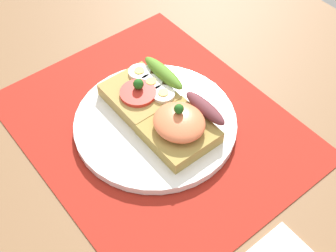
# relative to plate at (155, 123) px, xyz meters

# --- Properties ---
(ground_plane) EXTENTS (1.20, 0.90, 0.03)m
(ground_plane) POSITION_rel_plate_xyz_m (0.00, 0.00, -0.03)
(ground_plane) COLOR brown
(placemat) EXTENTS (0.43, 0.35, 0.00)m
(placemat) POSITION_rel_plate_xyz_m (0.00, 0.00, -0.01)
(placemat) COLOR maroon
(placemat) RESTS_ON ground_plane
(plate) EXTENTS (0.24, 0.24, 0.01)m
(plate) POSITION_rel_plate_xyz_m (0.00, 0.00, 0.00)
(plate) COLOR white
(plate) RESTS_ON placemat
(sandwich_egg_tomato) EXTENTS (0.10, 0.10, 0.04)m
(sandwich_egg_tomato) POSITION_rel_plate_xyz_m (-0.05, 0.01, 0.02)
(sandwich_egg_tomato) COLOR #A98B49
(sandwich_egg_tomato) RESTS_ON plate
(sandwich_salmon) EXTENTS (0.09, 0.10, 0.06)m
(sandwich_salmon) POSITION_rel_plate_xyz_m (0.05, 0.01, 0.03)
(sandwich_salmon) COLOR #A38A43
(sandwich_salmon) RESTS_ON plate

